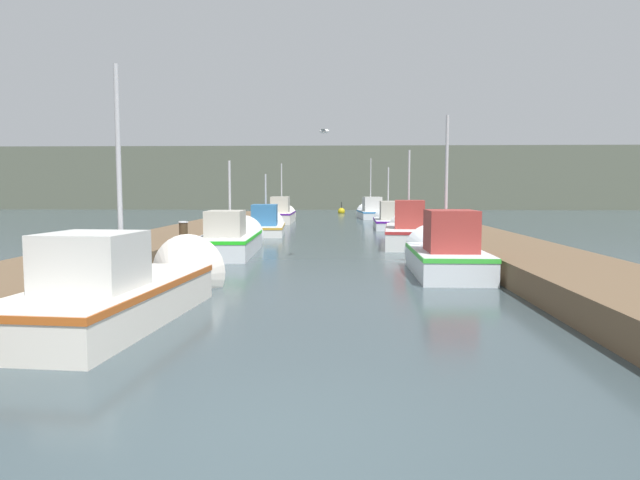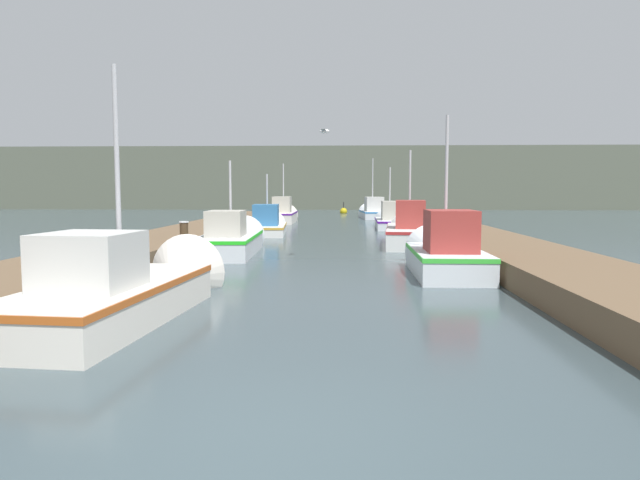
% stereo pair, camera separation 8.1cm
% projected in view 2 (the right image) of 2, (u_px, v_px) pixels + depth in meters
% --- Properties ---
extents(ground_plane, '(200.00, 200.00, 0.00)m').
position_uv_depth(ground_plane, '(260.00, 447.00, 4.61)').
color(ground_plane, '#38474C').
extents(dock_left, '(2.67, 40.00, 0.55)m').
position_uv_depth(dock_left, '(176.00, 239.00, 20.74)').
color(dock_left, brown).
rests_on(dock_left, ground_plane).
extents(dock_right, '(2.67, 40.00, 0.55)m').
position_uv_depth(dock_right, '(477.00, 240.00, 20.29)').
color(dock_right, brown).
rests_on(dock_right, ground_plane).
extents(distant_shore_ridge, '(120.00, 16.00, 6.59)m').
position_uv_depth(distant_shore_ridge, '(338.00, 179.00, 66.62)').
color(distant_shore_ridge, '#565B4C').
rests_on(distant_shore_ridge, ground_plane).
extents(fishing_boat_0, '(2.16, 5.84, 4.53)m').
position_uv_depth(fishing_boat_0, '(132.00, 287.00, 9.62)').
color(fishing_boat_0, silver).
rests_on(fishing_boat_0, ground_plane).
extents(fishing_boat_1, '(1.69, 4.61, 4.34)m').
position_uv_depth(fishing_boat_1, '(443.00, 253.00, 14.37)').
color(fishing_boat_1, silver).
rests_on(fishing_boat_1, ground_plane).
extents(fishing_boat_2, '(1.86, 5.92, 3.48)m').
position_uv_depth(fishing_boat_2, '(233.00, 239.00, 19.10)').
color(fishing_boat_2, silver).
rests_on(fishing_boat_2, ground_plane).
extents(fishing_boat_3, '(2.21, 6.48, 4.01)m').
position_uv_depth(fishing_boat_3, '(409.00, 231.00, 22.06)').
color(fishing_boat_3, silver).
rests_on(fishing_boat_3, ground_plane).
extents(fishing_boat_4, '(2.02, 5.38, 3.37)m').
position_uv_depth(fishing_boat_4, '(268.00, 225.00, 27.16)').
color(fishing_boat_4, silver).
rests_on(fishing_boat_4, ground_plane).
extents(fishing_boat_5, '(1.63, 6.05, 3.75)m').
position_uv_depth(fishing_boat_5, '(389.00, 220.00, 31.46)').
color(fishing_boat_5, silver).
rests_on(fishing_boat_5, ground_plane).
extents(fishing_boat_6, '(1.57, 6.10, 4.10)m').
position_uv_depth(fishing_boat_6, '(284.00, 214.00, 36.63)').
color(fishing_boat_6, silver).
rests_on(fishing_boat_6, ground_plane).
extents(fishing_boat_7, '(1.97, 5.76, 4.86)m').
position_uv_depth(fishing_boat_7, '(372.00, 211.00, 42.00)').
color(fishing_boat_7, silver).
rests_on(fishing_boat_7, ground_plane).
extents(mooring_piling_0, '(0.30, 0.30, 1.10)m').
position_uv_depth(mooring_piling_0, '(184.00, 239.00, 17.62)').
color(mooring_piling_0, '#473523').
rests_on(mooring_piling_0, ground_plane).
extents(mooring_piling_1, '(0.36, 0.36, 1.41)m').
position_uv_depth(mooring_piling_1, '(469.00, 237.00, 16.35)').
color(mooring_piling_1, '#473523').
rests_on(mooring_piling_1, ground_plane).
extents(mooring_piling_2, '(0.28, 0.28, 1.00)m').
position_uv_depth(mooring_piling_2, '(445.00, 234.00, 20.37)').
color(mooring_piling_2, '#473523').
rests_on(mooring_piling_2, ground_plane).
extents(channel_buoy, '(0.62, 0.62, 1.12)m').
position_uv_depth(channel_buoy, '(344.00, 211.00, 50.11)').
color(channel_buoy, gold).
rests_on(channel_buoy, ground_plane).
extents(seagull_lead, '(0.30, 0.56, 0.12)m').
position_uv_depth(seagull_lead, '(325.00, 131.00, 16.07)').
color(seagull_lead, white).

